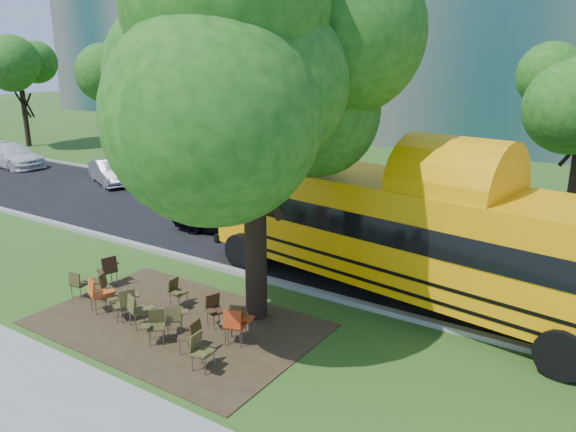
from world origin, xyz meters
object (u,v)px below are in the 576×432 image
Objects in this scene: chair_5 at (155,323)px; chair_14 at (236,320)px; chair_7 at (200,349)px; chair_10 at (176,290)px; chair_8 at (109,268)px; black_car at (230,214)px; pedestrian_b at (122,151)px; bg_car_white at (13,156)px; bg_car_red at (178,176)px; chair_13 at (236,323)px; bg_car_silver at (110,172)px; chair_4 at (137,308)px; chair_11 at (175,316)px; school_bus at (447,241)px; chair_12 at (214,307)px; chair_0 at (79,282)px; chair_1 at (97,292)px; chair_2 at (127,301)px; chair_9 at (100,284)px; chair_6 at (192,333)px; pedestrian_a at (129,157)px; main_tree at (253,71)px; chair_3 at (122,301)px.

chair_14 reaches higher than chair_5.
chair_7 is 3.35m from chair_10.
black_car reaches higher than chair_8.
pedestrian_b reaches higher than chair_14.
bg_car_red is at bearing -79.64° from bg_car_white.
bg_car_red reaches higher than chair_13.
chair_5 is at bearing 27.36° from chair_10.
chair_7 is 0.22× the size of bg_car_silver.
chair_11 is (1.01, 0.27, -0.06)m from chair_4.
school_bus is 7.56m from chair_5.
chair_12 is at bearing -143.28° from bg_car_red.
chair_10 is 0.41× the size of pedestrian_b.
chair_4 is at bearing -17.32° from chair_0.
black_car is (-2.98, 7.28, 0.19)m from chair_4.
chair_1 is 1.71m from chair_8.
chair_2 is 23.54m from bg_car_white.
chair_7 is 1.08× the size of chair_9.
school_bus reaches higher than chair_6.
bg_car_silver is at bearing -101.11° from chair_12.
chair_0 is 19.24m from pedestrian_b.
school_bus is at bearing 119.59° from chair_10.
chair_6 is 0.20× the size of black_car.
chair_1 reaches higher than chair_14.
bg_car_silver is 2.75m from pedestrian_a.
bg_car_silver is at bearing 162.54° from chair_4.
bg_car_red is (-6.67, 4.08, -0.08)m from black_car.
chair_1 is at bearing -49.85° from chair_12.
chair_0 is 4.29m from chair_12.
main_tree is 12.25× the size of chair_9.
chair_5 reaches higher than chair_0.
chair_14 reaches higher than chair_3.
main_tree is 11.76× the size of chair_12.
chair_12 is at bearing -155.27° from black_car.
chair_9 is 0.17× the size of bg_car_red.
chair_12 is at bearing 11.75° from chair_6.
chair_6 is at bearing -145.56° from bg_car_red.
chair_13 is at bearing -151.45° from black_car.
black_car is at bearing -81.89° from bg_car_silver.
chair_2 reaches higher than chair_10.
chair_5 is (-1.17, -2.41, -5.70)m from main_tree.
chair_2 is 1.50m from chair_5.
chair_12 is at bearing 3.21° from pedestrian_b.
chair_7 is at bearing -109.22° from bg_car_white.
main_tree reaches higher than chair_1.
chair_14 is at bearing -112.82° from chair_9.
school_bus is 6.83m from chair_7.
chair_4 reaches higher than chair_11.
chair_8 reaches higher than chair_9.
chair_5 is at bearing -110.06° from bg_car_white.
chair_4 is at bearing -101.39° from chair_8.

